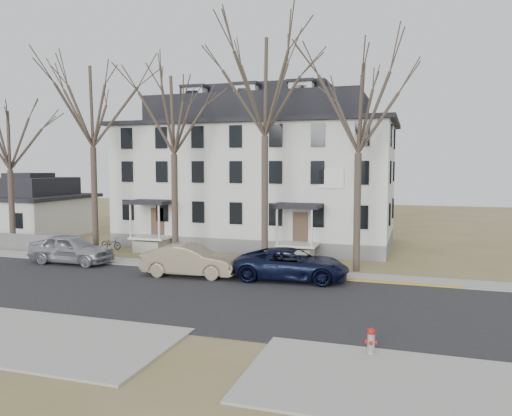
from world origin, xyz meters
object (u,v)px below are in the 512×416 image
(boarding_house, at_px, (258,174))
(small_house, at_px, (30,209))
(tree_far_left, at_px, (92,101))
(tree_bungalow, at_px, (9,136))
(tree_mid_left, at_px, (174,109))
(fire_hydrant, at_px, (371,341))
(car_navy, at_px, (292,265))
(car_silver, at_px, (72,249))
(tree_mid_right, at_px, (359,102))
(tree_center, at_px, (265,80))
(car_tan, at_px, (190,261))
(bicycle_left, at_px, (111,244))

(boarding_house, relative_size, small_house, 2.39)
(tree_far_left, height_order, tree_bungalow, tree_far_left)
(tree_mid_left, height_order, fire_hydrant, tree_mid_left)
(tree_far_left, distance_m, car_navy, 17.69)
(car_silver, bearing_deg, tree_mid_right, -79.30)
(tree_bungalow, xyz_separation_m, car_navy, (21.52, -3.42, -7.29))
(small_house, bearing_deg, tree_mid_left, -20.03)
(tree_far_left, bearing_deg, tree_mid_right, 0.00)
(tree_far_left, height_order, car_navy, tree_far_left)
(tree_center, height_order, car_silver, tree_center)
(tree_mid_right, xyz_separation_m, tree_bungalow, (-24.50, 0.00, -1.48))
(small_house, relative_size, tree_bungalow, 0.81)
(small_house, xyz_separation_m, tree_mid_right, (28.50, -6.20, 7.35))
(boarding_house, relative_size, car_tan, 3.97)
(tree_bungalow, distance_m, fire_hydrant, 30.29)
(boarding_house, bearing_deg, small_house, -174.41)
(tree_center, relative_size, tree_bungalow, 1.36)
(tree_far_left, distance_m, bicycle_left, 10.09)
(tree_center, distance_m, tree_bungalow, 19.23)
(small_house, bearing_deg, fire_hydrant, -31.96)
(tree_far_left, height_order, tree_mid_left, tree_far_left)
(small_house, height_order, car_navy, small_house)
(tree_mid_right, bearing_deg, car_silver, -169.24)
(boarding_house, relative_size, tree_center, 1.41)
(boarding_house, distance_m, tree_bungalow, 18.17)
(car_tan, bearing_deg, fire_hydrant, -133.88)
(tree_center, height_order, car_tan, tree_center)
(tree_center, relative_size, bicycle_left, 8.72)
(tree_mid_left, height_order, car_silver, tree_mid_left)
(tree_bungalow, height_order, bicycle_left, tree_bungalow)
(tree_far_left, distance_m, tree_mid_right, 17.52)
(tree_bungalow, xyz_separation_m, bicycle_left, (6.89, 1.96, -7.68))
(tree_bungalow, height_order, car_tan, tree_bungalow)
(boarding_house, height_order, car_silver, boarding_house)
(tree_far_left, relative_size, fire_hydrant, 15.37)
(boarding_house, bearing_deg, tree_mid_left, -110.20)
(car_tan, relative_size, fire_hydrant, 5.87)
(tree_center, distance_m, car_navy, 11.10)
(tree_far_left, bearing_deg, fire_hydrant, -33.36)
(small_house, height_order, fire_hydrant, small_house)
(tree_mid_left, distance_m, tree_center, 6.18)
(tree_mid_right, relative_size, bicycle_left, 7.56)
(fire_hydrant, bearing_deg, tree_center, 120.05)
(bicycle_left, bearing_deg, boarding_house, -50.33)
(boarding_house, xyz_separation_m, car_silver, (-8.45, -11.37, -4.48))
(tree_center, relative_size, car_silver, 2.78)
(boarding_house, distance_m, car_navy, 13.60)
(tree_far_left, height_order, fire_hydrant, tree_far_left)
(car_tan, bearing_deg, car_navy, -86.14)
(bicycle_left, bearing_deg, car_silver, -167.25)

